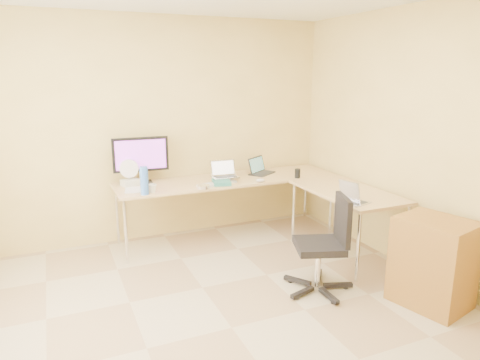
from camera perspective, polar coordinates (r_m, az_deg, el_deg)
name	(u,v)px	position (r m, az deg, el deg)	size (l,w,h in m)	color
floor	(232,328)	(3.64, -1.08, -18.70)	(4.50, 4.50, 0.00)	tan
wall_back	(158,130)	(5.26, -10.61, 6.42)	(4.50, 4.50, 0.00)	#E2C573
wall_right	(445,147)	(4.38, 25.21, 3.86)	(4.50, 4.50, 0.00)	#E2C573
desk_main	(229,208)	(5.30, -1.50, -3.65)	(2.65, 0.70, 0.73)	tan
desk_return	(345,222)	(4.94, 13.58, -5.40)	(0.70, 1.30, 0.73)	tan
monitor	(141,160)	(5.07, -12.79, 2.54)	(0.62, 0.20, 0.53)	black
book_stack	(221,182)	(4.97, -2.45, -0.23)	(0.19, 0.26, 0.04)	#25695D
laptop_center	(225,169)	(5.06, -1.99, 1.41)	(0.30, 0.23, 0.19)	silver
laptop_black	(262,166)	(5.44, 2.89, 1.89)	(0.33, 0.24, 0.21)	#272626
keyboard	(217,183)	(4.94, -2.99, -0.45)	(0.47, 0.13, 0.02)	silver
mouse	(260,180)	(5.05, 2.67, -0.05)	(0.10, 0.07, 0.04)	silver
mug	(152,188)	(4.68, -11.38, -1.08)	(0.10, 0.10, 0.09)	white
cd_stack	(203,187)	(4.79, -4.79, -0.86)	(0.14, 0.14, 0.03)	white
water_bottle	(144,181)	(4.60, -12.39, -0.07)	(0.08, 0.08, 0.30)	#3B6CC8
papers	(134,190)	(4.84, -13.66, -1.24)	(0.19, 0.27, 0.01)	silver
white_box	(130,182)	(5.03, -14.11, -0.31)	(0.19, 0.14, 0.07)	beige
desk_fan	(129,173)	(5.07, -14.29, 0.93)	(0.21, 0.21, 0.27)	white
black_cup	(297,173)	(5.27, 7.50, 0.85)	(0.06, 0.06, 0.11)	black
laptop_return	(355,194)	(4.36, 14.80, -1.71)	(0.22, 0.28, 0.19)	silver
office_chair	(319,239)	(4.04, 10.28, -7.57)	(0.54, 0.54, 0.90)	black
cabinet	(433,265)	(4.15, 23.82, -10.10)	(0.47, 0.59, 0.81)	brown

